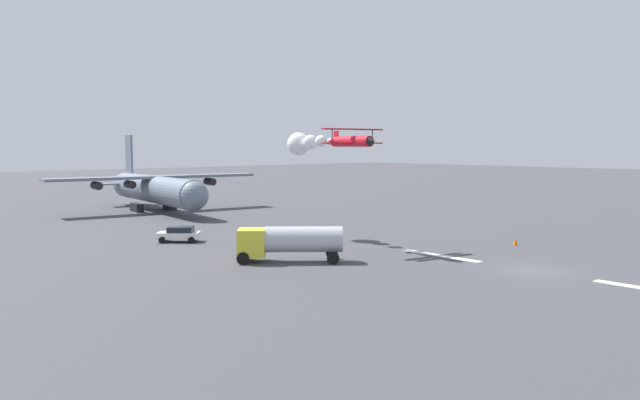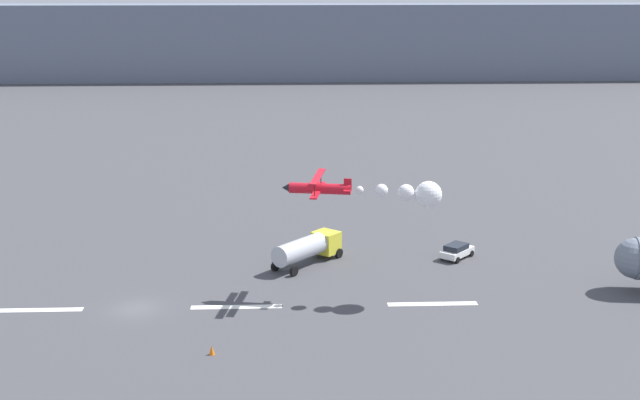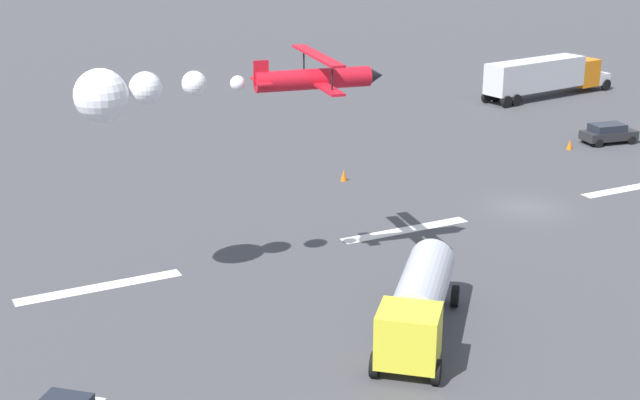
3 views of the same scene
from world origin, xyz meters
name	(u,v)px [view 3 (image 3 of 3)]	position (x,y,z in m)	size (l,w,h in m)	color
ground_plane	(527,207)	(0.00, 0.00, 0.00)	(440.00, 440.00, 0.00)	#424247
runway_stripe_2	(632,188)	(-8.69, 0.00, 0.01)	(8.00, 0.90, 0.01)	white
runway_stripe_3	(406,230)	(8.69, 0.00, 0.01)	(8.00, 0.90, 0.01)	white
runway_stripe_4	(100,287)	(26.06, 0.00, 0.01)	(8.00, 0.90, 0.01)	white
stunt_biplane_red	(174,89)	(22.52, 2.10, 9.74)	(14.11, 6.35, 2.55)	red
semi_truck_orange	(546,75)	(-22.54, -24.88, 2.13)	(15.20, 4.80, 3.70)	silver
fuel_tanker_truck	(419,301)	(15.31, 11.45, 1.74)	(7.42, 7.99, 2.90)	yellow
followme_car_yellow	(608,133)	(-15.48, -9.27, 0.81)	(4.43, 2.53, 1.52)	#262628
traffic_cone_near	(570,144)	(-11.61, -9.20, 0.38)	(0.44, 0.44, 0.75)	orange
traffic_cone_far	(344,175)	(7.29, -9.91, 0.38)	(0.44, 0.44, 0.75)	orange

